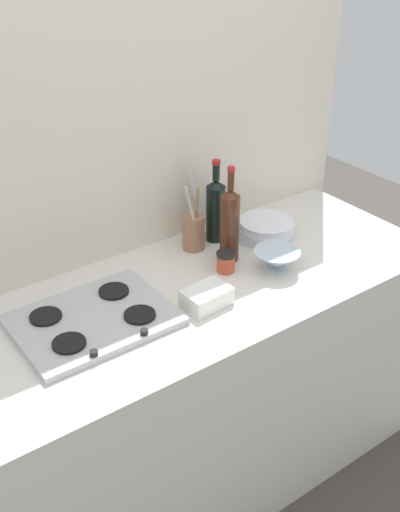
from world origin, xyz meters
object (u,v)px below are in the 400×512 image
Objects in this scene: plate_stack at (266,229)px; mixing_bowl at (277,260)px; wine_bottle_leftmost at (216,209)px; butter_dish at (207,297)px; condiment_jar_front at (226,262)px; stovetop_hob at (93,320)px; utensil_crock at (194,230)px; wine_bottle_mid_left at (230,224)px.

mixing_bowl is (-0.13, -0.20, 0.01)m from plate_stack.
wine_bottle_leftmost is at bearing 96.76° from mixing_bowl.
butter_dish is 0.23m from condiment_jar_front.
utensil_crock reaches higher than stovetop_hob.
stovetop_hob is 2.91× the size of mixing_bowl.
butter_dish is (-0.24, -0.19, -0.11)m from wine_bottle_mid_left.
butter_dish is (-0.46, -0.24, -0.00)m from plate_stack.
wine_bottle_mid_left is 1.19× the size of utensil_crock.
wine_bottle_mid_left is (-0.21, -0.04, 0.11)m from plate_stack.
mixing_bowl reaches higher than condiment_jar_front.
butter_dish is at bearing -130.73° from wine_bottle_leftmost.
plate_stack reaches higher than stovetop_hob.
condiment_jar_front is (-0.11, -0.21, -0.09)m from wine_bottle_leftmost.
utensil_crock is at bearing -175.39° from wine_bottle_leftmost.
condiment_jar_front is at bearing -159.50° from plate_stack.
plate_stack is 0.29m from utensil_crock.
utensil_crock is at bearing 60.74° from butter_dish.
mixing_bowl is 0.55× the size of utensil_crock.
condiment_jar_front is at bearing 0.41° from stovetop_hob.
wine_bottle_mid_left reaches higher than stovetop_hob.
condiment_jar_front reaches higher than plate_stack.
condiment_jar_front is (-0.28, -0.10, 0.00)m from plate_stack.
wine_bottle_mid_left reaches higher than plate_stack.
mixing_bowl is (0.04, -0.31, -0.09)m from wine_bottle_leftmost.
wine_bottle_mid_left is (0.59, 0.06, 0.13)m from stovetop_hob.
mixing_bowl is at bearing -61.67° from wine_bottle_mid_left.
wine_bottle_leftmost is (-0.16, 0.11, 0.09)m from plate_stack.
plate_stack is 0.52m from butter_dish.
utensil_crock reaches higher than mixing_bowl.
plate_stack is at bearing 20.50° from condiment_jar_front.
butter_dish is 0.38m from utensil_crock.
wine_bottle_mid_left is 4.84× the size of condiment_jar_front.
condiment_jar_front is (-0.06, -0.06, -0.11)m from wine_bottle_mid_left.
condiment_jar_front is at bearing -91.35° from utensil_crock.
condiment_jar_front is (0.53, 0.00, 0.02)m from stovetop_hob.
wine_bottle_mid_left is at bearing 38.32° from butter_dish.
butter_dish is at bearing -20.54° from stovetop_hob.
butter_dish is 0.50× the size of utensil_crock.
butter_dish is (-0.29, -0.34, -0.10)m from wine_bottle_leftmost.
wine_bottle_mid_left reaches higher than condiment_jar_front.
butter_dish is (-0.33, -0.03, -0.01)m from mixing_bowl.
wine_bottle_leftmost is 0.16m from wine_bottle_mid_left.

